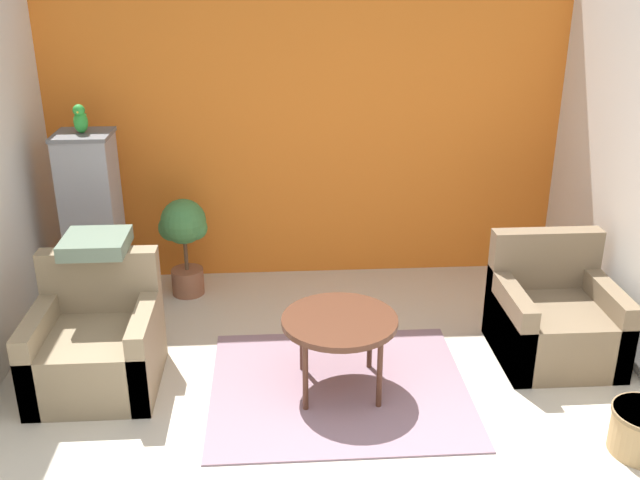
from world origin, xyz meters
TOP-DOWN VIEW (x-y plane):
  - wall_back_accent at (0.00, 3.09)m, footprint 4.40×0.06m
  - area_rug at (0.10, 1.18)m, footprint 1.68×1.45m
  - coffee_table at (0.10, 1.18)m, footprint 0.74×0.74m
  - armchair_left at (-1.47, 1.35)m, footprint 0.78×0.78m
  - armchair_right at (1.64, 1.52)m, footprint 0.78×0.78m
  - birdcage at (-1.71, 2.53)m, footprint 0.59×0.59m
  - parrot at (-1.71, 2.53)m, footprint 0.10×0.18m
  - potted_plant at (-1.04, 2.68)m, footprint 0.41×0.37m
  - throw_pillow at (-1.47, 1.64)m, footprint 0.42×0.42m

SIDE VIEW (x-z plane):
  - area_rug at x=0.10m, z-range 0.00..0.01m
  - armchair_left at x=-1.47m, z-range -0.15..0.69m
  - armchair_right at x=1.64m, z-range -0.15..0.69m
  - coffee_table at x=0.10m, z-range 0.21..0.73m
  - potted_plant at x=-1.04m, z-range 0.12..0.95m
  - birdcage at x=-1.71m, z-range -0.05..1.36m
  - throw_pillow at x=-1.47m, z-range 0.84..0.94m
  - wall_back_accent at x=0.00m, z-range 0.00..2.62m
  - parrot at x=-1.71m, z-range 1.41..1.63m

